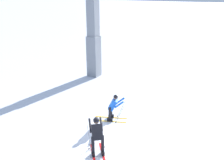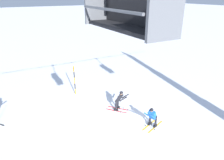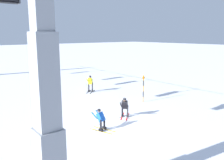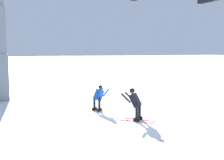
{
  "view_description": "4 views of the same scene",
  "coord_description": "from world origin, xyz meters",
  "px_view_note": "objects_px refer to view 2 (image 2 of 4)",
  "views": [
    {
      "loc": [
        4.09,
        -8.18,
        6.34
      ],
      "look_at": [
        -1.07,
        1.29,
        2.44
      ],
      "focal_mm": 40.64,
      "sensor_mm": 36.0,
      "label": 1
    },
    {
      "loc": [
        6.16,
        10.47,
        7.84
      ],
      "look_at": [
        0.39,
        0.01,
        2.84
      ],
      "focal_mm": 33.56,
      "sensor_mm": 36.0,
      "label": 2
    },
    {
      "loc": [
        -12.69,
        10.29,
        6.01
      ],
      "look_at": [
        0.04,
        -0.1,
        2.79
      ],
      "focal_mm": 37.38,
      "sensor_mm": 36.0,
      "label": 3
    },
    {
      "loc": [
        -7.05,
        -12.27,
        3.34
      ],
      "look_at": [
        -0.68,
        1.73,
        1.68
      ],
      "focal_mm": 45.49,
      "sensor_mm": 36.0,
      "label": 4
    }
  ],
  "objects_px": {
    "chairlift_seat_second": "(128,9)",
    "skier_distant_downhill": "(152,116)",
    "trail_marker_pole": "(74,80)",
    "skier_carving_main": "(119,99)"
  },
  "relations": [
    {
      "from": "skier_carving_main",
      "to": "chairlift_seat_second",
      "type": "relative_size",
      "value": 0.71
    },
    {
      "from": "skier_carving_main",
      "to": "skier_distant_downhill",
      "type": "relative_size",
      "value": 0.95
    },
    {
      "from": "chairlift_seat_second",
      "to": "skier_distant_downhill",
      "type": "height_order",
      "value": "chairlift_seat_second"
    },
    {
      "from": "skier_distant_downhill",
      "to": "skier_carving_main",
      "type": "bearing_deg",
      "value": -74.88
    },
    {
      "from": "trail_marker_pole",
      "to": "skier_carving_main",
      "type": "bearing_deg",
      "value": 115.47
    },
    {
      "from": "skier_carving_main",
      "to": "skier_distant_downhill",
      "type": "distance_m",
      "value": 2.83
    },
    {
      "from": "chairlift_seat_second",
      "to": "trail_marker_pole",
      "type": "xyz_separation_m",
      "value": [
        -2.94,
        -12.17,
        -6.26
      ]
    },
    {
      "from": "skier_carving_main",
      "to": "chairlift_seat_second",
      "type": "bearing_deg",
      "value": 59.54
    },
    {
      "from": "skier_carving_main",
      "to": "trail_marker_pole",
      "type": "distance_m",
      "value": 4.41
    },
    {
      "from": "skier_carving_main",
      "to": "skier_distant_downhill",
      "type": "bearing_deg",
      "value": 105.12
    }
  ]
}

